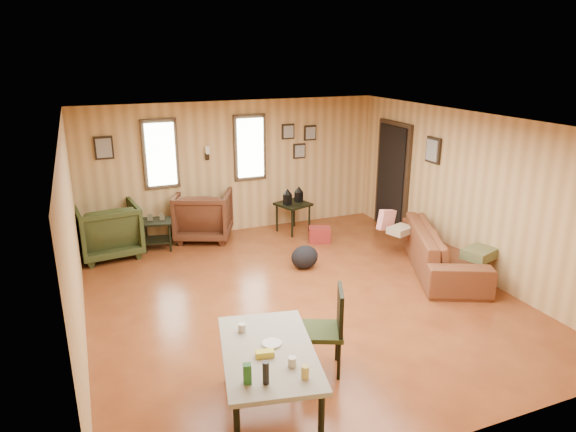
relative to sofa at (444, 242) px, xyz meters
name	(u,v)px	position (x,y,z in m)	size (l,w,h in m)	color
room	(303,206)	(-2.26, 0.24, 0.76)	(5.54, 6.04, 2.44)	brown
sofa	(444,242)	(0.00, 0.00, 0.00)	(2.26, 0.66, 0.88)	brown
recliner_brown	(204,213)	(-3.09, 2.74, 0.04)	(0.94, 0.88, 0.97)	#472415
recliner_green	(108,227)	(-4.72, 2.52, 0.05)	(0.95, 0.89, 0.98)	#2A3217
end_table	(158,229)	(-3.94, 2.52, -0.09)	(0.57, 0.54, 0.62)	black
side_table	(293,202)	(-1.47, 2.46, 0.14)	(0.68, 0.68, 0.85)	black
cooler	(320,235)	(-1.25, 1.79, -0.31)	(0.44, 0.38, 0.27)	maroon
backpack	(305,257)	(-1.97, 0.82, -0.26)	(0.44, 0.34, 0.37)	black
sofa_pillows	(433,238)	(-0.17, 0.05, 0.07)	(1.01, 1.91, 0.39)	brown
dining_table	(268,357)	(-3.65, -2.15, 0.19)	(1.07, 1.49, 0.89)	gray
dining_chair	(329,325)	(-2.81, -1.70, 0.08)	(0.56, 0.56, 0.94)	#2A3217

